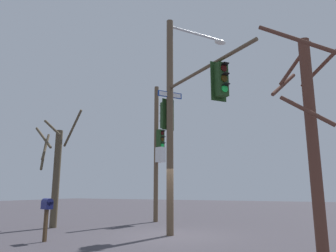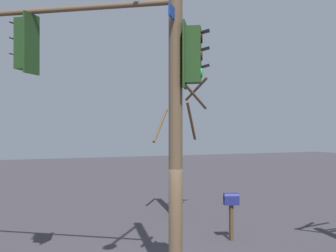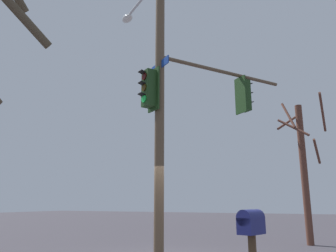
# 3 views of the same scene
# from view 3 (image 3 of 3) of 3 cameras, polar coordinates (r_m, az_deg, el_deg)

# --- Properties ---
(main_signal_pole_assembly) EXTENTS (5.51, 4.69, 8.87)m
(main_signal_pole_assembly) POSITION_cam_3_polar(r_m,az_deg,el_deg) (10.31, 0.96, 6.33)
(main_signal_pole_assembly) COLOR brown
(main_signal_pole_assembly) RESTS_ON ground
(mailbox) EXTENTS (0.37, 0.49, 1.41)m
(mailbox) POSITION_cam_3_polar(r_m,az_deg,el_deg) (5.32, 14.15, -16.99)
(mailbox) COLOR #4C3823
(mailbox) RESTS_ON ground
(bare_tree_behind_pole) EXTENTS (1.80, 1.77, 5.45)m
(bare_tree_behind_pole) POSITION_cam_3_polar(r_m,az_deg,el_deg) (13.65, 22.34, -6.20)
(bare_tree_behind_pole) COLOR brown
(bare_tree_behind_pole) RESTS_ON ground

